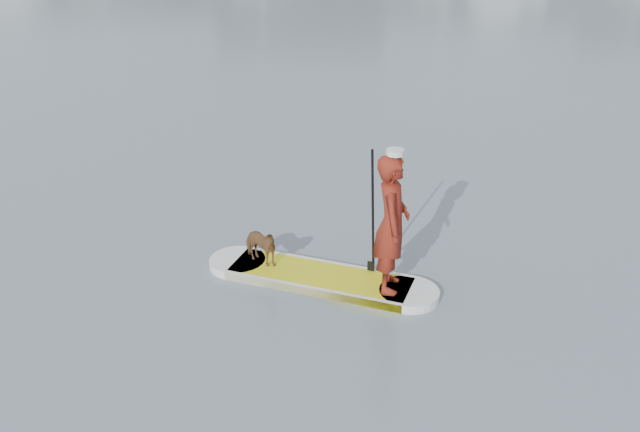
# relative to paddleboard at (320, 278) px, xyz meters

# --- Properties ---
(ground) EXTENTS (140.00, 140.00, 0.00)m
(ground) POSITION_rel_paddleboard_xyz_m (0.32, -1.37, -0.06)
(ground) COLOR slate
(ground) RESTS_ON ground
(paddleboard) EXTENTS (3.25, 1.29, 0.12)m
(paddleboard) POSITION_rel_paddleboard_xyz_m (0.00, 0.00, 0.00)
(paddleboard) COLOR yellow
(paddleboard) RESTS_ON ground
(paddler) EXTENTS (0.47, 0.70, 1.86)m
(paddler) POSITION_rel_paddleboard_xyz_m (0.95, -0.19, 0.99)
(paddler) COLOR maroon
(paddler) RESTS_ON paddleboard
(white_cap) EXTENTS (0.22, 0.22, 0.07)m
(white_cap) POSITION_rel_paddleboard_xyz_m (0.95, -0.19, 1.96)
(white_cap) COLOR silver
(white_cap) RESTS_ON paddler
(dog) EXTENTS (0.72, 0.60, 0.56)m
(dog) POSITION_rel_paddleboard_xyz_m (-0.88, 0.17, 0.34)
(dog) COLOR brown
(dog) RESTS_ON paddleboard
(paddle) EXTENTS (0.10, 0.30, 2.00)m
(paddle) POSITION_rel_paddleboard_xyz_m (0.68, 0.20, 0.74)
(paddle) COLOR black
(paddle) RESTS_ON ground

